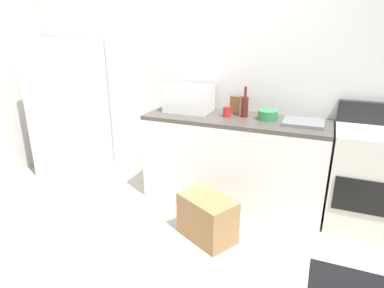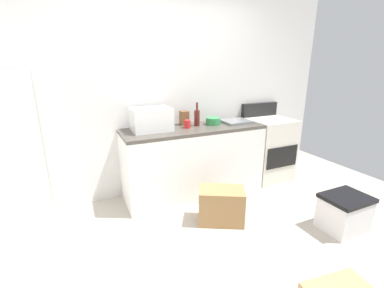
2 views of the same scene
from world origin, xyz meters
name	(u,v)px [view 2 (image 2 of 2)]	position (x,y,z in m)	size (l,w,h in m)	color
ground_plane	(219,254)	(0.00, 0.00, 0.00)	(6.00, 6.00, 0.00)	#B2A899
wall_back	(161,93)	(0.00, 1.55, 1.30)	(5.00, 0.10, 2.60)	silver
kitchen_counter	(194,161)	(0.30, 1.20, 0.45)	(1.80, 0.60, 0.90)	white
stove_oven	(268,148)	(1.52, 1.21, 0.47)	(0.60, 0.61, 1.10)	silver
microwave	(151,119)	(-0.23, 1.27, 1.04)	(0.46, 0.34, 0.27)	white
sink_basin	(236,121)	(0.94, 1.21, 0.92)	(0.36, 0.32, 0.03)	slate
wine_bottle	(197,117)	(0.37, 1.26, 1.01)	(0.07, 0.07, 0.30)	#591E19
coffee_mug	(187,124)	(0.21, 1.20, 0.95)	(0.08, 0.08, 0.10)	red
knife_block	(184,118)	(0.25, 1.39, 0.99)	(0.10, 0.10, 0.18)	brown
mixing_bowl	(213,121)	(0.61, 1.25, 0.95)	(0.19, 0.19, 0.09)	#338C4C
cardboard_box_medium	(221,205)	(0.29, 0.45, 0.19)	(0.48, 0.30, 0.38)	#A37A4C
storage_bin	(344,212)	(1.37, -0.20, 0.19)	(0.46, 0.36, 0.38)	silver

